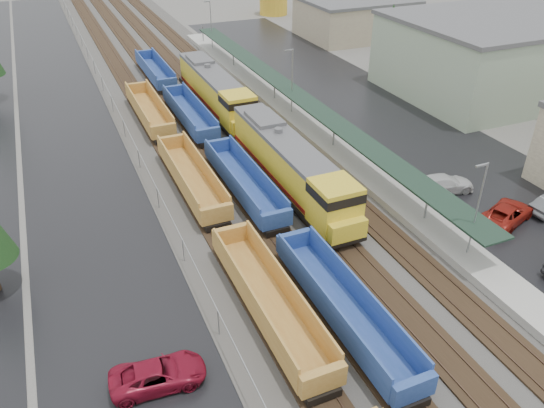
{
  "coord_description": "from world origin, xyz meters",
  "views": [
    {
      "loc": [
        -15.88,
        -2.86,
        23.79
      ],
      "look_at": [
        -1.71,
        29.87,
        2.0
      ],
      "focal_mm": 35.0,
      "sensor_mm": 36.0,
      "label": 1
    }
  ],
  "objects_px": {
    "well_string_blue": "(285,234)",
    "parked_car_east_c": "(444,184)",
    "storage_tank": "(273,0)",
    "parked_car_west_c": "(158,375)",
    "well_string_yellow": "(269,300)",
    "locomotive_trail": "(216,91)",
    "parked_car_east_b": "(507,213)",
    "locomotive_lead": "(292,166)"
  },
  "relations": [
    {
      "from": "parked_car_east_c",
      "to": "parked_car_east_b",
      "type": "bearing_deg",
      "value": -154.95
    },
    {
      "from": "locomotive_trail",
      "to": "well_string_blue",
      "type": "distance_m",
      "value": 28.64
    },
    {
      "from": "well_string_blue",
      "to": "parked_car_east_b",
      "type": "bearing_deg",
      "value": -12.53
    },
    {
      "from": "well_string_yellow",
      "to": "parked_car_east_b",
      "type": "height_order",
      "value": "well_string_yellow"
    },
    {
      "from": "storage_tank",
      "to": "well_string_yellow",
      "type": "bearing_deg",
      "value": -113.73
    },
    {
      "from": "locomotive_lead",
      "to": "parked_car_west_c",
      "type": "distance_m",
      "value": 22.72
    },
    {
      "from": "storage_tank",
      "to": "parked_car_east_b",
      "type": "bearing_deg",
      "value": -100.03
    },
    {
      "from": "parked_car_west_c",
      "to": "locomotive_lead",
      "type": "bearing_deg",
      "value": -39.03
    },
    {
      "from": "locomotive_trail",
      "to": "locomotive_lead",
      "type": "bearing_deg",
      "value": -90.0
    },
    {
      "from": "parked_car_west_c",
      "to": "well_string_yellow",
      "type": "bearing_deg",
      "value": -65.99
    },
    {
      "from": "storage_tank",
      "to": "parked_car_east_c",
      "type": "height_order",
      "value": "storage_tank"
    },
    {
      "from": "parked_car_west_c",
      "to": "parked_car_east_b",
      "type": "relative_size",
      "value": 0.93
    },
    {
      "from": "parked_car_west_c",
      "to": "parked_car_east_c",
      "type": "xyz_separation_m",
      "value": [
        28.15,
        10.95,
        0.07
      ]
    },
    {
      "from": "parked_car_west_c",
      "to": "parked_car_east_b",
      "type": "xyz_separation_m",
      "value": [
        29.69,
        4.98,
        0.06
      ]
    },
    {
      "from": "well_string_yellow",
      "to": "parked_car_east_c",
      "type": "height_order",
      "value": "well_string_yellow"
    },
    {
      "from": "storage_tank",
      "to": "parked_car_east_c",
      "type": "xyz_separation_m",
      "value": [
        -15.65,
        -73.8,
        -2.07
      ]
    },
    {
      "from": "well_string_yellow",
      "to": "well_string_blue",
      "type": "xyz_separation_m",
      "value": [
        4.0,
        6.31,
        -0.03
      ]
    },
    {
      "from": "locomotive_lead",
      "to": "storage_tank",
      "type": "relative_size",
      "value": 3.74
    },
    {
      "from": "parked_car_east_b",
      "to": "parked_car_east_c",
      "type": "xyz_separation_m",
      "value": [
        -1.54,
        5.97,
        0.02
      ]
    },
    {
      "from": "well_string_yellow",
      "to": "parked_car_east_b",
      "type": "relative_size",
      "value": 15.12
    },
    {
      "from": "locomotive_trail",
      "to": "storage_tank",
      "type": "height_order",
      "value": "storage_tank"
    },
    {
      "from": "locomotive_trail",
      "to": "storage_tank",
      "type": "bearing_deg",
      "value": 59.39
    },
    {
      "from": "locomotive_trail",
      "to": "storage_tank",
      "type": "distance_m",
      "value": 55.14
    },
    {
      "from": "well_string_yellow",
      "to": "locomotive_lead",
      "type": "bearing_deg",
      "value": 59.58
    },
    {
      "from": "locomotive_trail",
      "to": "parked_car_east_c",
      "type": "xyz_separation_m",
      "value": [
        12.43,
        -26.34,
        -1.77
      ]
    },
    {
      "from": "storage_tank",
      "to": "locomotive_lead",
      "type": "bearing_deg",
      "value": -112.3
    },
    {
      "from": "locomotive_lead",
      "to": "parked_car_east_c",
      "type": "height_order",
      "value": "locomotive_lead"
    },
    {
      "from": "parked_car_east_b",
      "to": "parked_car_west_c",
      "type": "bearing_deg",
      "value": 79.11
    },
    {
      "from": "parked_car_east_c",
      "to": "locomotive_lead",
      "type": "bearing_deg",
      "value": 77.3
    },
    {
      "from": "parked_car_east_b",
      "to": "well_string_blue",
      "type": "bearing_deg",
      "value": 57.06
    },
    {
      "from": "locomotive_lead",
      "to": "well_string_yellow",
      "type": "xyz_separation_m",
      "value": [
        -8.0,
        -13.63,
        -1.38
      ]
    },
    {
      "from": "well_string_blue",
      "to": "locomotive_trail",
      "type": "bearing_deg",
      "value": 81.96
    },
    {
      "from": "parked_car_east_b",
      "to": "parked_car_east_c",
      "type": "bearing_deg",
      "value": -5.94
    },
    {
      "from": "locomotive_trail",
      "to": "parked_car_east_c",
      "type": "distance_m",
      "value": 29.18
    },
    {
      "from": "locomotive_lead",
      "to": "storage_tank",
      "type": "bearing_deg",
      "value": 67.7
    },
    {
      "from": "well_string_blue",
      "to": "parked_car_east_b",
      "type": "relative_size",
      "value": 18.09
    },
    {
      "from": "storage_tank",
      "to": "parked_car_east_b",
      "type": "height_order",
      "value": "storage_tank"
    },
    {
      "from": "well_string_blue",
      "to": "parked_car_east_c",
      "type": "bearing_deg",
      "value": 6.86
    },
    {
      "from": "well_string_blue",
      "to": "storage_tank",
      "type": "distance_m",
      "value": 82.3
    },
    {
      "from": "locomotive_lead",
      "to": "well_string_yellow",
      "type": "bearing_deg",
      "value": -120.42
    },
    {
      "from": "parked_car_east_b",
      "to": "locomotive_trail",
      "type": "bearing_deg",
      "value": 2.96
    },
    {
      "from": "storage_tank",
      "to": "well_string_blue",
      "type": "bearing_deg",
      "value": -112.95
    }
  ]
}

